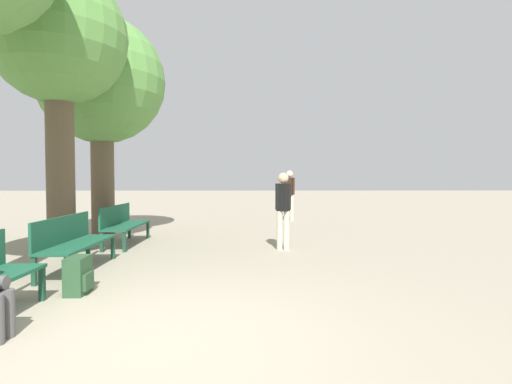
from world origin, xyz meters
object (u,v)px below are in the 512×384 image
at_px(tree_row_1, 58,43).
at_px(tree_row_2, 101,83).
at_px(bench_row_2, 122,222).
at_px(pedestrian_mid, 283,206).
at_px(pedestrian_near, 290,192).
at_px(backpack, 78,276).
at_px(bench_row_1, 72,239).

relative_size(tree_row_1, tree_row_2, 1.01).
bearing_deg(bench_row_2, pedestrian_mid, -10.90).
xyz_separation_m(tree_row_1, pedestrian_near, (4.96, 5.68, -3.06)).
bearing_deg(backpack, bench_row_2, 99.79).
distance_m(pedestrian_near, pedestrian_mid, 5.47).
xyz_separation_m(bench_row_2, tree_row_1, (-0.88, -0.91, 3.53)).
height_order(bench_row_2, backpack, bench_row_2).
bearing_deg(bench_row_1, tree_row_2, 103.46).
xyz_separation_m(bench_row_2, backpack, (0.63, -3.67, -0.26)).
distance_m(bench_row_1, pedestrian_near, 8.27).
bearing_deg(backpack, tree_row_2, 107.05).
bearing_deg(bench_row_2, backpack, -80.21).
relative_size(bench_row_2, backpack, 3.94).
distance_m(bench_row_2, pedestrian_near, 6.30).
distance_m(backpack, pedestrian_mid, 4.17).
bearing_deg(bench_row_1, bench_row_2, 90.00).
height_order(tree_row_2, pedestrian_near, tree_row_2).
distance_m(bench_row_1, tree_row_1, 3.93).
bearing_deg(bench_row_1, pedestrian_mid, 26.98).
distance_m(tree_row_2, pedestrian_mid, 5.53).
xyz_separation_m(pedestrian_near, pedestrian_mid, (-0.65, -5.43, -0.08)).
distance_m(bench_row_1, pedestrian_mid, 3.88).
bearing_deg(pedestrian_near, bench_row_1, -119.65).
xyz_separation_m(tree_row_1, tree_row_2, (0.00, 2.17, -0.26)).
distance_m(bench_row_1, backpack, 1.44).
bearing_deg(backpack, pedestrian_mid, 47.04).
bearing_deg(tree_row_1, pedestrian_near, 48.84).
bearing_deg(backpack, pedestrian_near, 67.75).
height_order(bench_row_1, tree_row_1, tree_row_1).
relative_size(bench_row_2, pedestrian_near, 1.10).
distance_m(bench_row_1, bench_row_2, 2.41).
bearing_deg(pedestrian_mid, tree_row_2, 156.02).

